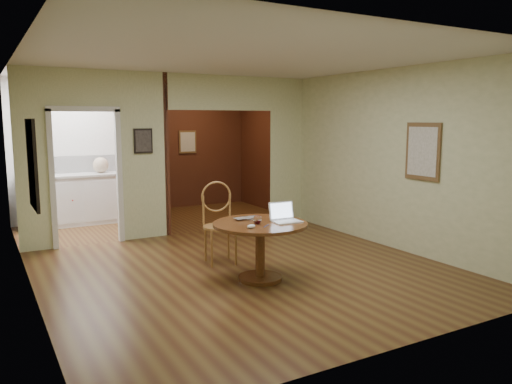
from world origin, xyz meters
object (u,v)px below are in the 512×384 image
dining_table (260,238)px  open_laptop (284,216)px  closed_laptop (249,219)px  chair (219,218)px

dining_table → open_laptop: (0.29, -0.08, 0.25)m
open_laptop → closed_laptop: 0.44m
chair → open_laptop: chair is taller
chair → closed_laptop: bearing=-76.7°
chair → open_laptop: (0.39, -1.05, 0.16)m
dining_table → closed_laptop: size_ratio=3.38×
dining_table → closed_laptop: bearing=100.7°
chair → closed_laptop: chair is taller
dining_table → closed_laptop: closed_laptop is taller
closed_laptop → chair: bearing=94.0°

